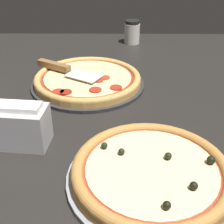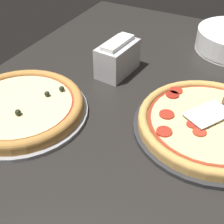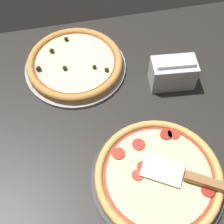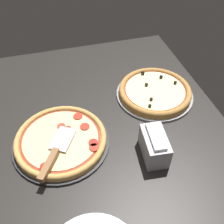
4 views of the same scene
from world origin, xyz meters
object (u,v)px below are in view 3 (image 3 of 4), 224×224
(pizza_front, at_px, (159,176))
(serving_spatula, at_px, (198,180))
(pizza_back, at_px, (75,63))
(napkin_holder, at_px, (173,73))

(pizza_front, bearing_deg, serving_spatula, -22.53)
(pizza_back, distance_m, napkin_holder, 0.32)
(pizza_back, bearing_deg, pizza_front, -70.00)
(pizza_front, height_order, pizza_back, pizza_back)
(serving_spatula, bearing_deg, pizza_back, 117.74)
(pizza_front, relative_size, pizza_back, 1.06)
(pizza_front, xyz_separation_m, serving_spatula, (0.09, -0.04, 0.02))
(pizza_back, xyz_separation_m, napkin_holder, (0.29, -0.12, 0.02))
(pizza_back, bearing_deg, napkin_holder, -22.99)
(pizza_front, height_order, napkin_holder, napkin_holder)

